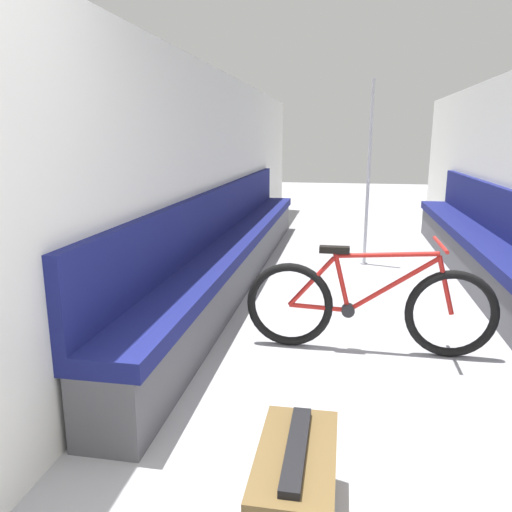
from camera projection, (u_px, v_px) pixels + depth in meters
The scene contains 6 objects.
wall_left at pixel (210, 179), 4.87m from camera, with size 0.10×10.53×2.07m, color silver.
bench_seat_row_left at pixel (236, 249), 5.10m from camera, with size 0.41×6.02×0.95m.
bench_seat_row_right at pixel (491, 259), 4.68m from camera, with size 0.41×6.02×0.95m.
bicycle at pixel (368, 306), 3.37m from camera, with size 1.67×0.46×0.78m.
grab_pole_near at pixel (368, 177), 5.55m from camera, with size 0.08×0.08×2.05m.
luggage_bag at pixel (296, 489), 1.85m from camera, with size 0.29×0.60×0.35m.
Camera 1 is at (-0.16, -1.09, 1.44)m, focal length 35.00 mm.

